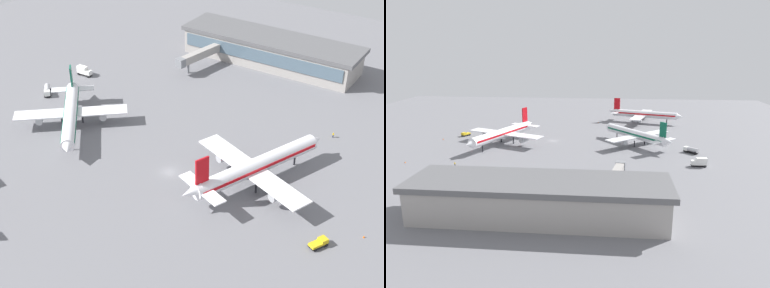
# 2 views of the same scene
# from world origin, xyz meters

# --- Properties ---
(ground) EXTENTS (288.00, 288.00, 0.00)m
(ground) POSITION_xyz_m (0.00, 0.00, 0.00)
(ground) COLOR slate
(terminal_building) EXTENTS (66.81, 18.15, 10.20)m
(terminal_building) POSITION_xyz_m (9.13, -77.94, 5.20)
(terminal_building) COLOR #9E9993
(terminal_building) RESTS_ON ground
(airplane_taxiing) EXTENTS (36.66, 44.43, 14.12)m
(airplane_taxiing) POSITION_xyz_m (-21.27, -8.29, 5.13)
(airplane_taxiing) COLOR white
(airplane_taxiing) RESTS_ON ground
(airplane_distant) EXTENTS (31.40, 34.48, 12.80)m
(airplane_distant) POSITION_xyz_m (37.93, -3.23, 4.65)
(airplane_distant) COLOR white
(airplane_distant) RESTS_ON ground
(fuel_truck) EXTENTS (5.80, 5.79, 2.50)m
(fuel_truck) POSITION_xyz_m (59.80, -14.68, 1.39)
(fuel_truck) COLOR black
(fuel_truck) RESTS_ON ground
(catering_truck) EXTENTS (5.66, 2.37, 3.30)m
(catering_truck) POSITION_xyz_m (59.41, -32.20, 1.70)
(catering_truck) COLOR black
(catering_truck) RESTS_ON ground
(pushback_tractor) EXTENTS (3.74, 4.78, 1.90)m
(pushback_tractor) POSITION_xyz_m (-44.58, 5.18, 0.97)
(pushback_tractor) COLOR black
(pushback_tractor) RESTS_ON ground
(ground_crew_worker) EXTENTS (0.54, 0.54, 1.67)m
(ground_crew_worker) POSITION_xyz_m (-30.06, -40.54, 0.85)
(ground_crew_worker) COLOR #1E2338
(ground_crew_worker) RESTS_ON ground
(jet_bridge) EXTENTS (6.66, 20.96, 6.74)m
(jet_bridge) POSITION_xyz_m (28.67, -58.71, 5.14)
(jet_bridge) COLOR #9E9993
(jet_bridge) RESTS_ON ground
(safety_cone_mid_apron) EXTENTS (0.44, 0.44, 0.60)m
(safety_cone_mid_apron) POSITION_xyz_m (-52.09, -3.13, 0.30)
(safety_cone_mid_apron) COLOR #EA590C
(safety_cone_mid_apron) RESTS_ON ground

